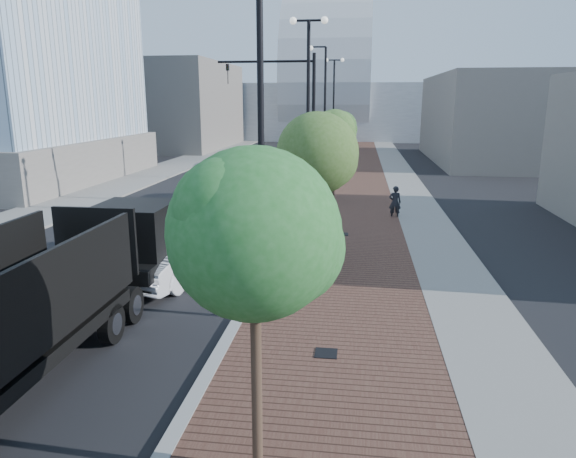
# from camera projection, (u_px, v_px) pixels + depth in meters

# --- Properties ---
(sidewalk) EXTENTS (7.00, 140.00, 0.12)m
(sidewalk) POSITION_uv_depth(u_px,v_px,m) (365.00, 172.00, 42.59)
(sidewalk) COLOR #4C2D23
(sidewalk) RESTS_ON ground
(concrete_strip) EXTENTS (2.40, 140.00, 0.13)m
(concrete_strip) POSITION_uv_depth(u_px,v_px,m) (399.00, 172.00, 42.24)
(concrete_strip) COLOR slate
(concrete_strip) RESTS_ON ground
(curb) EXTENTS (0.30, 140.00, 0.14)m
(curb) POSITION_uv_depth(u_px,v_px,m) (321.00, 171.00, 43.04)
(curb) COLOR gray
(curb) RESTS_ON ground
(west_sidewalk) EXTENTS (4.00, 140.00, 0.12)m
(west_sidewalk) POSITION_uv_depth(u_px,v_px,m) (168.00, 168.00, 44.71)
(west_sidewalk) COLOR slate
(west_sidewalk) RESTS_ON ground
(dump_truck) EXTENTS (2.38, 13.33, 3.03)m
(dump_truck) POSITION_uv_depth(u_px,v_px,m) (82.00, 284.00, 13.00)
(dump_truck) COLOR black
(dump_truck) RESTS_ON ground
(white_sedan) EXTENTS (3.15, 5.37, 1.67)m
(white_sedan) POSITION_uv_depth(u_px,v_px,m) (183.00, 253.00, 17.22)
(white_sedan) COLOR silver
(white_sedan) RESTS_ON ground
(dark_car_mid) EXTENTS (3.79, 5.90, 1.51)m
(dark_car_mid) POSITION_uv_depth(u_px,v_px,m) (233.00, 159.00, 45.68)
(dark_car_mid) COLOR black
(dark_car_mid) RESTS_ON ground
(dark_car_far) EXTENTS (3.76, 5.87, 1.58)m
(dark_car_far) POSITION_uv_depth(u_px,v_px,m) (288.00, 153.00, 50.43)
(dark_car_far) COLOR black
(dark_car_far) RESTS_ON ground
(pedestrian) EXTENTS (0.60, 0.39, 1.63)m
(pedestrian) POSITION_uv_depth(u_px,v_px,m) (395.00, 202.00, 25.83)
(pedestrian) COLOR black
(pedestrian) RESTS_ON ground
(streetlight_1) EXTENTS (1.44, 0.56, 9.21)m
(streetlight_1) POSITION_uv_depth(u_px,v_px,m) (257.00, 155.00, 13.08)
(streetlight_1) COLOR black
(streetlight_1) RESTS_ON ground
(streetlight_2) EXTENTS (1.72, 0.56, 9.28)m
(streetlight_2) POSITION_uv_depth(u_px,v_px,m) (308.00, 119.00, 24.50)
(streetlight_2) COLOR black
(streetlight_2) RESTS_ON ground
(streetlight_3) EXTENTS (1.44, 0.56, 9.21)m
(streetlight_3) POSITION_uv_depth(u_px,v_px,m) (323.00, 120.00, 36.19)
(streetlight_3) COLOR black
(streetlight_3) RESTS_ON ground
(streetlight_4) EXTENTS (1.72, 0.56, 9.28)m
(streetlight_4) POSITION_uv_depth(u_px,v_px,m) (333.00, 110.00, 47.61)
(streetlight_4) COLOR black
(streetlight_4) RESTS_ON ground
(traffic_mast) EXTENTS (5.09, 0.20, 8.00)m
(traffic_mast) POSITION_uv_depth(u_px,v_px,m) (296.00, 114.00, 27.47)
(traffic_mast) COLOR black
(traffic_mast) RESTS_ON ground
(tree_0) EXTENTS (2.46, 2.43, 5.10)m
(tree_0) POSITION_uv_depth(u_px,v_px,m) (258.00, 235.00, 7.28)
(tree_0) COLOR #382619
(tree_0) RESTS_ON ground
(tree_1) EXTENTS (2.79, 2.79, 5.33)m
(tree_1) POSITION_uv_depth(u_px,v_px,m) (319.00, 154.00, 17.87)
(tree_1) COLOR #382619
(tree_1) RESTS_ON ground
(tree_2) EXTENTS (2.40, 2.35, 5.20)m
(tree_2) POSITION_uv_depth(u_px,v_px,m) (335.00, 131.00, 29.40)
(tree_2) COLOR #382619
(tree_2) RESTS_ON ground
(tree_3) EXTENTS (2.39, 2.34, 4.87)m
(tree_3) POSITION_uv_depth(u_px,v_px,m) (342.00, 126.00, 41.03)
(tree_3) COLOR #382619
(tree_3) RESTS_ON ground
(convention_center) EXTENTS (50.00, 30.00, 50.00)m
(convention_center) POSITION_uv_depth(u_px,v_px,m) (329.00, 98.00, 85.22)
(convention_center) COLOR #9FA3A9
(convention_center) RESTS_ON ground
(commercial_block_nw) EXTENTS (14.00, 20.00, 10.00)m
(commercial_block_nw) POSITION_uv_depth(u_px,v_px,m) (168.00, 106.00, 63.70)
(commercial_block_nw) COLOR slate
(commercial_block_nw) RESTS_ON ground
(commercial_block_ne) EXTENTS (12.00, 22.00, 8.00)m
(commercial_block_ne) POSITION_uv_depth(u_px,v_px,m) (499.00, 118.00, 49.68)
(commercial_block_ne) COLOR #68635D
(commercial_block_ne) RESTS_ON ground
(utility_cover_1) EXTENTS (0.50, 0.50, 0.02)m
(utility_cover_1) POSITION_uv_depth(u_px,v_px,m) (326.00, 353.00, 11.90)
(utility_cover_1) COLOR black
(utility_cover_1) RESTS_ON sidewalk
(utility_cover_2) EXTENTS (0.50, 0.50, 0.02)m
(utility_cover_2) POSITION_uv_depth(u_px,v_px,m) (342.00, 234.00, 22.49)
(utility_cover_2) COLOR black
(utility_cover_2) RESTS_ON sidewalk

